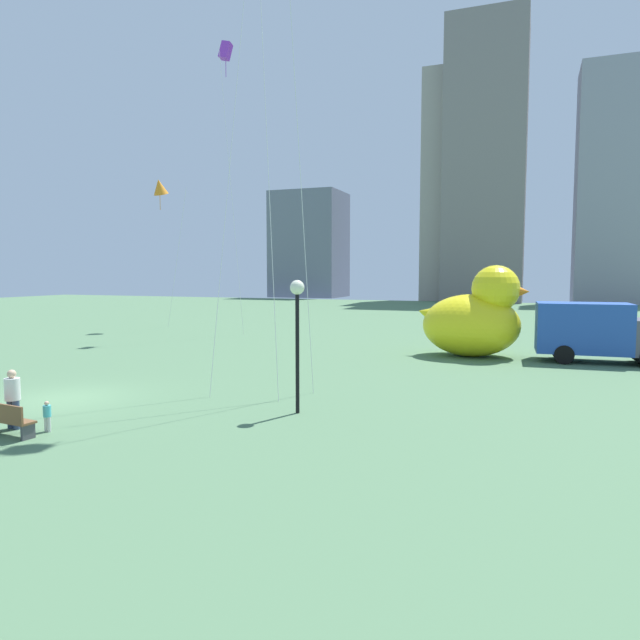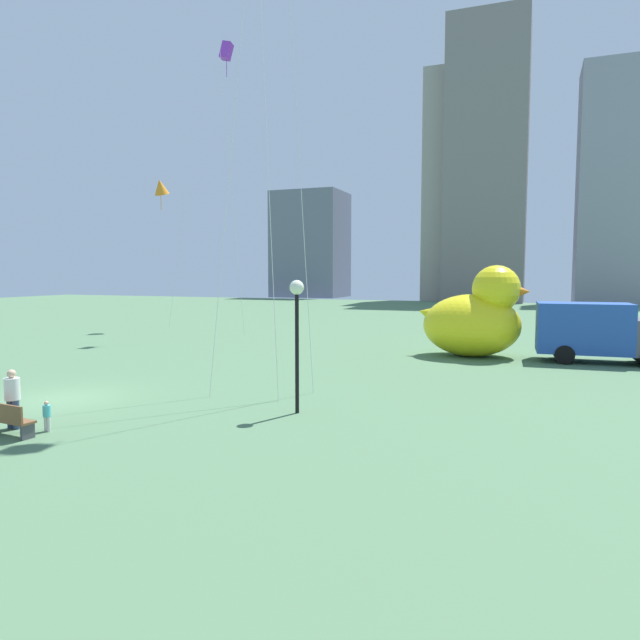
{
  "view_description": "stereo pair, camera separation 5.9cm",
  "coord_description": "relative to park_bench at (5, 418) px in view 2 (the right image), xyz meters",
  "views": [
    {
      "loc": [
        14.82,
        -14.57,
        4.31
      ],
      "look_at": [
        7.23,
        5.57,
        2.48
      ],
      "focal_mm": 31.52,
      "sensor_mm": 36.0,
      "label": 1
    },
    {
      "loc": [
        14.87,
        -14.55,
        4.31
      ],
      "look_at": [
        7.23,
        5.57,
        2.48
      ],
      "focal_mm": 31.52,
      "sensor_mm": 36.0,
      "label": 2
    }
  ],
  "objects": [
    {
      "name": "box_truck",
      "position": [
        15.88,
        19.0,
        0.96
      ],
      "size": [
        5.89,
        2.59,
        2.85
      ],
      "color": "#264CA5",
      "rests_on": "ground"
    },
    {
      "name": "park_bench",
      "position": [
        0.0,
        0.0,
        0.0
      ],
      "size": [
        1.76,
        0.63,
        0.9
      ],
      "color": "brown",
      "rests_on": "ground"
    },
    {
      "name": "giant_inflatable_duck",
      "position": [
        10.21,
        18.94,
        1.51
      ],
      "size": [
        5.64,
        3.62,
        4.67
      ],
      "color": "yellow",
      "rests_on": "ground"
    },
    {
      "name": "city_skyline",
      "position": [
        6.87,
        78.44,
        15.5
      ],
      "size": [
        63.79,
        15.8,
        40.25
      ],
      "color": "slate",
      "rests_on": "ground"
    },
    {
      "name": "kite_purple",
      "position": [
        -6.84,
        23.7,
        18.49
      ],
      "size": [
        1.51,
        1.46,
        19.79
      ],
      "color": "silver",
      "rests_on": "ground"
    },
    {
      "name": "person_adult",
      "position": [
        -0.4,
        0.59,
        0.44
      ],
      "size": [
        0.41,
        0.41,
        1.66
      ],
      "color": "#38476B",
      "rests_on": "ground"
    },
    {
      "name": "kite_orange",
      "position": [
        -13.43,
        25.09,
        10.2
      ],
      "size": [
        2.62,
        2.49,
        11.39
      ],
      "color": "silver",
      "rests_on": "ground"
    },
    {
      "name": "ground_plane",
      "position": [
        -1.95,
        3.94,
        -0.48
      ],
      "size": [
        140.0,
        140.0,
        0.0
      ],
      "primitive_type": "plane",
      "color": "#4F734F"
    },
    {
      "name": "person_child",
      "position": [
        0.69,
        0.72,
        -0.01
      ],
      "size": [
        0.21,
        0.21,
        0.84
      ],
      "color": "silver",
      "rests_on": "ground"
    },
    {
      "name": "lamppost",
      "position": [
        6.25,
        4.98,
        2.62
      ],
      "size": [
        0.44,
        0.44,
        4.08
      ],
      "color": "black",
      "rests_on": "ground"
    }
  ]
}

